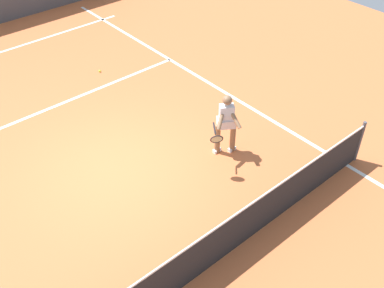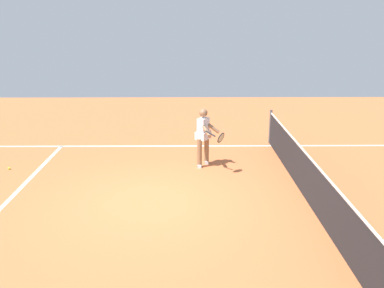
{
  "view_description": "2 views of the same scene",
  "coord_description": "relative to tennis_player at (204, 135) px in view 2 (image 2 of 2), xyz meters",
  "views": [
    {
      "loc": [
        3.63,
        6.93,
        6.93
      ],
      "look_at": [
        -1.15,
        1.37,
        0.93
      ],
      "focal_mm": 42.53,
      "sensor_mm": 36.0,
      "label": 1
    },
    {
      "loc": [
        8.45,
        0.81,
        3.82
      ],
      "look_at": [
        -1.01,
        0.9,
        0.98
      ],
      "focal_mm": 39.72,
      "sensor_mm": 36.0,
      "label": 2
    }
  ],
  "objects": [
    {
      "name": "ground_plane",
      "position": [
        2.28,
        -1.22,
        -0.85
      ],
      "size": [
        24.72,
        24.72,
        0.0
      ],
      "primitive_type": "plane",
      "color": "#C66638"
    },
    {
      "name": "service_line_marking",
      "position": [
        2.28,
        -4.32,
        -0.84
      ],
      "size": [
        8.14,
        0.1,
        0.01
      ],
      "primitive_type": "cube",
      "color": "white",
      "rests_on": "ground"
    },
    {
      "name": "sideline_left_marking",
      "position": [
        -1.79,
        -1.22,
        -0.84
      ],
      "size": [
        0.1,
        17.02,
        0.01
      ],
      "primitive_type": "cube",
      "color": "white",
      "rests_on": "ground"
    },
    {
      "name": "court_net",
      "position": [
        2.28,
        2.16,
        -0.35
      ],
      "size": [
        8.82,
        0.08,
        1.07
      ],
      "color": "#4C4C51",
      "rests_on": "ground"
    },
    {
      "name": "tennis_player",
      "position": [
        0.0,
        0.0,
        0.0
      ],
      "size": [
        1.08,
        0.77,
        1.55
      ],
      "color": "#8C6647",
      "rests_on": "ground"
    },
    {
      "name": "tennis_ball_near",
      "position": [
        0.26,
        -5.09,
        -0.81
      ],
      "size": [
        0.07,
        0.07,
        0.07
      ],
      "primitive_type": "sphere",
      "color": "#D1E533",
      "rests_on": "ground"
    }
  ]
}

